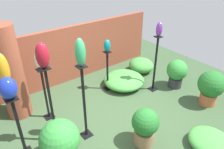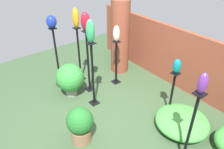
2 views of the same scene
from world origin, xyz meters
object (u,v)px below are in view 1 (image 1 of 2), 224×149
at_px(brick_pillar, 11,74).
at_px(pedestal_violet, 155,66).
at_px(potted_plant_mid_right, 60,140).
at_px(pedestal_teal, 107,73).
at_px(art_vase_ruby, 42,56).
at_px(pedestal_ruby, 52,110).
at_px(art_vase_violet, 159,29).
at_px(art_vase_cobalt, 8,88).
at_px(potted_plant_front_right, 211,86).
at_px(pedestal_jade, 84,106).
at_px(art_vase_teal, 107,46).
at_px(potted_plant_walkway_edge, 177,72).
at_px(pedestal_cobalt, 24,145).
at_px(art_vase_jade, 80,52).
at_px(pedestal_ivory, 46,97).
at_px(art_vase_amber, 3,69).
at_px(art_vase_ivory, 39,60).
at_px(potted_plant_back_center, 145,126).
at_px(pedestal_amber, 18,123).

distance_m(brick_pillar, pedestal_violet, 3.25).
bearing_deg(potted_plant_mid_right, pedestal_teal, 34.00).
distance_m(brick_pillar, art_vase_ruby, 1.48).
relative_size(pedestal_teal, pedestal_ruby, 0.67).
height_order(pedestal_violet, art_vase_violet, art_vase_violet).
relative_size(art_vase_cobalt, potted_plant_front_right, 0.35).
height_order(pedestal_jade, art_vase_violet, art_vase_violet).
distance_m(pedestal_violet, pedestal_ruby, 2.75).
bearing_deg(art_vase_teal, art_vase_violet, -39.09).
bearing_deg(potted_plant_walkway_edge, pedestal_cobalt, -175.16).
bearing_deg(potted_plant_walkway_edge, art_vase_jade, -178.46).
xyz_separation_m(pedestal_ivory, potted_plant_front_right, (3.15, -1.82, -0.06)).
distance_m(art_vase_teal, potted_plant_mid_right, 2.46).
height_order(pedestal_jade, art_vase_jade, art_vase_jade).
xyz_separation_m(pedestal_teal, art_vase_amber, (-2.39, -0.77, 1.22)).
relative_size(pedestal_ivory, potted_plant_walkway_edge, 1.55).
height_order(pedestal_jade, art_vase_ivory, art_vase_ivory).
relative_size(pedestal_cobalt, potted_plant_back_center, 2.08).
relative_size(brick_pillar, pedestal_teal, 1.92).
xyz_separation_m(art_vase_jade, potted_plant_mid_right, (-0.63, -0.24, -1.30)).
bearing_deg(pedestal_teal, pedestal_ruby, -155.15).
relative_size(pedestal_cobalt, potted_plant_walkway_edge, 2.05).
relative_size(art_vase_teal, potted_plant_walkway_edge, 0.40).
distance_m(pedestal_ivory, potted_plant_mid_right, 1.22).
relative_size(pedestal_ivory, pedestal_jade, 0.77).
height_order(pedestal_teal, art_vase_jade, art_vase_jade).
bearing_deg(pedestal_jade, pedestal_ruby, 156.73).
xyz_separation_m(potted_plant_mid_right, potted_plant_walkway_edge, (3.42, 0.31, -0.03)).
distance_m(brick_pillar, art_vase_ivory, 0.76).
relative_size(art_vase_jade, potted_plant_walkway_edge, 0.63).
distance_m(art_vase_violet, art_vase_jade, 2.25).
xyz_separation_m(brick_pillar, potted_plant_back_center, (1.56, -2.26, -0.60)).
xyz_separation_m(art_vase_ivory, art_vase_jade, (0.36, -0.95, 0.39)).
relative_size(pedestal_cobalt, art_vase_ruby, 3.68).
relative_size(brick_pillar, pedestal_ivory, 1.71).
height_order(pedestal_jade, potted_plant_walkway_edge, pedestal_jade).
bearing_deg(potted_plant_front_right, art_vase_jade, 162.76).
xyz_separation_m(potted_plant_mid_right, potted_plant_front_right, (3.42, -0.63, 0.02)).
bearing_deg(pedestal_jade, pedestal_amber, 164.06).
relative_size(art_vase_teal, art_vase_cobalt, 1.03).
bearing_deg(potted_plant_back_center, art_vase_teal, 73.57).
height_order(brick_pillar, pedestal_cobalt, brick_pillar).
height_order(pedestal_amber, art_vase_ruby, art_vase_ruby).
xyz_separation_m(art_vase_cobalt, potted_plant_back_center, (1.93, -0.55, -1.29)).
xyz_separation_m(art_vase_teal, potted_plant_back_center, (-0.56, -1.89, -0.79)).
height_order(pedestal_ruby, art_vase_teal, pedestal_ruby).
bearing_deg(art_vase_ruby, pedestal_violet, 2.27).
distance_m(art_vase_jade, art_vase_cobalt, 1.20).
bearing_deg(potted_plant_back_center, potted_plant_front_right, -1.54).
distance_m(pedestal_ivory, pedestal_ruby, 0.77).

